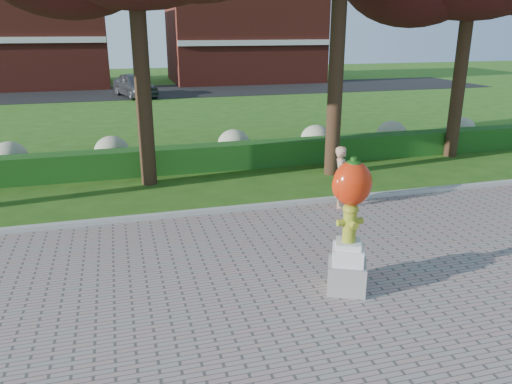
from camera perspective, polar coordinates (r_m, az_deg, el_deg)
The scene contains 10 objects.
ground at distance 9.64m, azimuth 2.69°, elevation -8.30°, with size 100.00×100.00×0.00m, color #2B5715.
curb at distance 12.26m, azimuth -1.70°, elevation -1.93°, with size 40.00×0.18×0.15m, color #ADADA5.
lawn_hedge at distance 15.91m, azimuth -5.22°, elevation 3.98°, with size 24.00×0.70×0.80m, color #174814.
hydrangea_row at distance 16.94m, azimuth -3.96°, elevation 5.41°, with size 20.10×1.10×0.99m.
street at distance 36.53m, azimuth -11.46°, elevation 11.18°, with size 50.00×8.00×0.02m, color black.
building_left at distance 42.80m, azimuth -26.44°, elevation 15.40°, with size 14.00×8.00×7.00m, color maroon.
building_right at distance 43.54m, azimuth -1.43°, elevation 16.83°, with size 12.00×8.00×6.40m, color maroon.
hydrant_sculpture at distance 8.33m, azimuth 10.68°, elevation -3.42°, with size 0.84×0.84×2.33m.
woman at distance 12.47m, azimuth 9.71°, elevation 1.71°, with size 0.56×0.37×1.54m, color tan.
parked_car at distance 34.00m, azimuth -13.69°, elevation 11.83°, with size 1.79×4.45×1.52m, color #404348.
Camera 1 is at (-2.76, -8.17, 4.32)m, focal length 35.00 mm.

